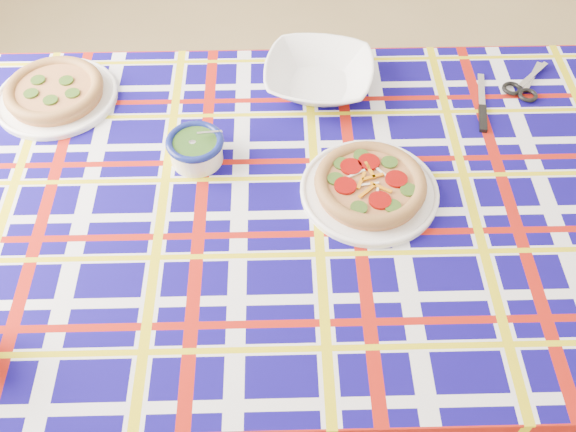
{
  "coord_description": "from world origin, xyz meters",
  "views": [
    {
      "loc": [
        -0.51,
        -1.35,
        1.78
      ],
      "look_at": [
        -0.47,
        -0.54,
        0.77
      ],
      "focal_mm": 40.0,
      "sensor_mm": 36.0,
      "label": 1
    }
  ],
  "objects_px": {
    "dining_table": "(279,219)",
    "pesto_bowl": "(196,147)",
    "main_focaccia_plate": "(370,184)",
    "serving_bowl": "(319,76)"
  },
  "relations": [
    {
      "from": "pesto_bowl",
      "to": "serving_bowl",
      "type": "xyz_separation_m",
      "value": [
        0.29,
        0.23,
        -0.01
      ]
    },
    {
      "from": "main_focaccia_plate",
      "to": "serving_bowl",
      "type": "xyz_separation_m",
      "value": [
        -0.08,
        0.35,
        0.0
      ]
    },
    {
      "from": "dining_table",
      "to": "serving_bowl",
      "type": "height_order",
      "value": "serving_bowl"
    },
    {
      "from": "main_focaccia_plate",
      "to": "pesto_bowl",
      "type": "height_order",
      "value": "pesto_bowl"
    },
    {
      "from": "dining_table",
      "to": "pesto_bowl",
      "type": "distance_m",
      "value": 0.24
    },
    {
      "from": "dining_table",
      "to": "serving_bowl",
      "type": "distance_m",
      "value": 0.39
    },
    {
      "from": "dining_table",
      "to": "pesto_bowl",
      "type": "xyz_separation_m",
      "value": [
        -0.18,
        0.12,
        0.11
      ]
    },
    {
      "from": "dining_table",
      "to": "main_focaccia_plate",
      "type": "relative_size",
      "value": 5.34
    },
    {
      "from": "dining_table",
      "to": "main_focaccia_plate",
      "type": "bearing_deg",
      "value": 1.04
    },
    {
      "from": "dining_table",
      "to": "serving_bowl",
      "type": "bearing_deg",
      "value": 73.53
    }
  ]
}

